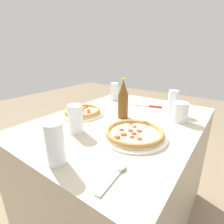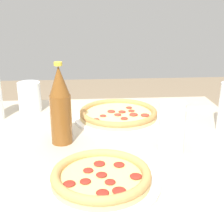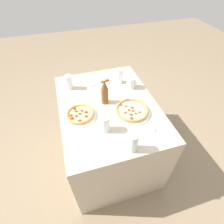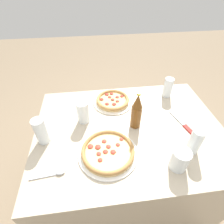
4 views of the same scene
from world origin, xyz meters
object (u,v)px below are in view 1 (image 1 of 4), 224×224
at_px(glass_cola, 114,92).
at_px(spoon, 117,173).
at_px(pizza_pepperoni, 83,112).
at_px(knife, 148,106).
at_px(pizza_veggie, 134,134).
at_px(glass_mango_juice, 76,120).
at_px(glass_red_wine, 180,112).
at_px(glass_iced_tea, 55,146).
at_px(glass_water, 173,103).
at_px(beer_bottle, 123,100).

height_order(glass_cola, spoon, glass_cola).
relative_size(pizza_pepperoni, knife, 1.21).
height_order(pizza_veggie, glass_mango_juice, glass_mango_juice).
relative_size(glass_red_wine, glass_iced_tea, 0.71).
height_order(pizza_veggie, glass_water, glass_water).
distance_m(knife, spoon, 0.77).
height_order(pizza_pepperoni, spoon, pizza_pepperoni).
bearing_deg(beer_bottle, glass_mango_juice, 165.24).
relative_size(pizza_veggie, spoon, 1.86).
relative_size(pizza_veggie, glass_cola, 2.20).
height_order(pizza_pepperoni, glass_red_wine, glass_red_wine).
relative_size(glass_water, knife, 0.68).
distance_m(pizza_pepperoni, glass_iced_tea, 0.51).
distance_m(pizza_pepperoni, spoon, 0.60).
distance_m(pizza_pepperoni, glass_red_wine, 0.58).
height_order(glass_cola, knife, glass_cola).
height_order(glass_iced_tea, spoon, glass_iced_tea).
xyz_separation_m(pizza_pepperoni, glass_cola, (0.40, 0.03, 0.04)).
bearing_deg(glass_red_wine, spoon, 176.66).
bearing_deg(glass_mango_juice, glass_red_wine, -40.19).
distance_m(pizza_veggie, glass_cola, 0.65).
distance_m(glass_cola, glass_mango_juice, 0.62).
relative_size(glass_iced_tea, spoon, 0.95).
distance_m(pizza_veggie, glass_iced_tea, 0.36).
relative_size(glass_red_wine, spoon, 0.67).
height_order(glass_water, glass_iced_tea, glass_iced_tea).
bearing_deg(glass_water, glass_cola, 84.88).
bearing_deg(beer_bottle, pizza_pepperoni, 113.91).
distance_m(glass_water, beer_bottle, 0.33).
distance_m(pizza_veggie, pizza_pepperoni, 0.42).
distance_m(pizza_veggie, glass_red_wine, 0.34).
relative_size(glass_mango_juice, knife, 0.63).
height_order(glass_water, glass_mango_juice, glass_water).
bearing_deg(pizza_pepperoni, pizza_veggie, -100.76).
xyz_separation_m(glass_red_wine, glass_cola, (0.15, 0.56, 0.01)).
height_order(glass_mango_juice, spoon, glass_mango_juice).
relative_size(glass_red_wine, glass_water, 0.74).
height_order(pizza_pepperoni, glass_water, glass_water).
height_order(glass_mango_juice, knife, glass_mango_juice).
xyz_separation_m(glass_cola, knife, (-0.00, -0.30, -0.06)).
bearing_deg(glass_cola, knife, -90.49).
distance_m(glass_mango_juice, beer_bottle, 0.32).
bearing_deg(knife, glass_cola, 89.51).
height_order(glass_red_wine, glass_iced_tea, glass_iced_tea).
height_order(pizza_veggie, pizza_pepperoni, same).
xyz_separation_m(glass_cola, glass_iced_tea, (-0.81, -0.32, 0.01)).
xyz_separation_m(glass_red_wine, glass_water, (0.11, 0.08, 0.01)).
bearing_deg(spoon, glass_cola, 35.53).
bearing_deg(glass_cola, glass_mango_juice, -162.46).
relative_size(glass_cola, glass_iced_tea, 0.89).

